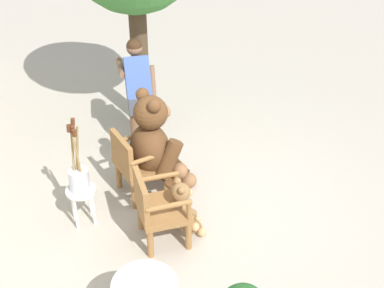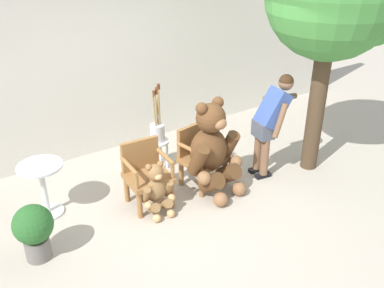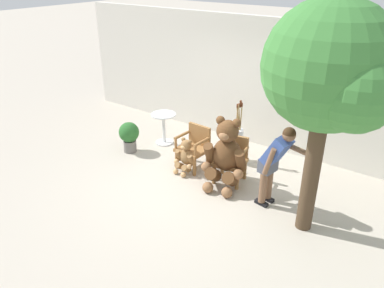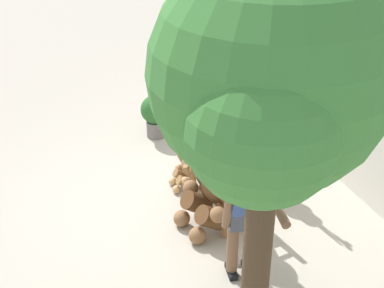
{
  "view_description": "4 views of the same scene",
  "coord_description": "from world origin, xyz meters",
  "px_view_note": "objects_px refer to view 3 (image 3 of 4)",
  "views": [
    {
      "loc": [
        -4.65,
        1.8,
        4.16
      ],
      "look_at": [
        0.17,
        -0.0,
        0.74
      ],
      "focal_mm": 50.0,
      "sensor_mm": 36.0,
      "label": 1
    },
    {
      "loc": [
        -2.6,
        -3.71,
        3.35
      ],
      "look_at": [
        0.21,
        0.49,
        0.74
      ],
      "focal_mm": 40.0,
      "sensor_mm": 36.0,
      "label": 2
    },
    {
      "loc": [
        3.48,
        -4.82,
        3.77
      ],
      "look_at": [
        -0.11,
        0.1,
        0.8
      ],
      "focal_mm": 35.0,
      "sensor_mm": 36.0,
      "label": 3
    },
    {
      "loc": [
        5.2,
        -1.62,
        3.9
      ],
      "look_at": [
        0.01,
        0.23,
        0.9
      ],
      "focal_mm": 50.0,
      "sensor_mm": 36.0,
      "label": 4
    }
  ],
  "objects_px": {
    "person_visitor": "(275,159)",
    "patio_tree": "(333,72)",
    "teddy_bear_small": "(186,156)",
    "round_side_table": "(164,125)",
    "teddy_bear_large": "(226,154)",
    "wooden_chair_left": "(194,146)",
    "potted_plant": "(129,135)",
    "white_stool": "(237,146)",
    "wooden_chair_right": "(231,158)",
    "brush_bucket": "(238,133)"
  },
  "relations": [
    {
      "from": "person_visitor",
      "to": "patio_tree",
      "type": "xyz_separation_m",
      "value": [
        0.75,
        -0.26,
        1.6
      ]
    },
    {
      "from": "brush_bucket",
      "to": "patio_tree",
      "type": "height_order",
      "value": "patio_tree"
    },
    {
      "from": "wooden_chair_left",
      "to": "potted_plant",
      "type": "height_order",
      "value": "wooden_chair_left"
    },
    {
      "from": "brush_bucket",
      "to": "round_side_table",
      "type": "bearing_deg",
      "value": -172.78
    },
    {
      "from": "patio_tree",
      "to": "brush_bucket",
      "type": "bearing_deg",
      "value": 147.06
    },
    {
      "from": "white_stool",
      "to": "round_side_table",
      "type": "distance_m",
      "value": 1.8
    },
    {
      "from": "teddy_bear_large",
      "to": "white_stool",
      "type": "height_order",
      "value": "teddy_bear_large"
    },
    {
      "from": "wooden_chair_left",
      "to": "white_stool",
      "type": "bearing_deg",
      "value": 50.82
    },
    {
      "from": "teddy_bear_large",
      "to": "patio_tree",
      "type": "bearing_deg",
      "value": -11.24
    },
    {
      "from": "wooden_chair_left",
      "to": "round_side_table",
      "type": "relative_size",
      "value": 1.19
    },
    {
      "from": "white_stool",
      "to": "brush_bucket",
      "type": "height_order",
      "value": "brush_bucket"
    },
    {
      "from": "wooden_chair_right",
      "to": "potted_plant",
      "type": "distance_m",
      "value": 2.42
    },
    {
      "from": "teddy_bear_large",
      "to": "wooden_chair_left",
      "type": "bearing_deg",
      "value": 164.02
    },
    {
      "from": "white_stool",
      "to": "round_side_table",
      "type": "height_order",
      "value": "round_side_table"
    },
    {
      "from": "teddy_bear_small",
      "to": "brush_bucket",
      "type": "distance_m",
      "value": 1.19
    },
    {
      "from": "potted_plant",
      "to": "teddy_bear_large",
      "type": "bearing_deg",
      "value": 0.71
    },
    {
      "from": "wooden_chair_right",
      "to": "teddy_bear_small",
      "type": "height_order",
      "value": "wooden_chair_right"
    },
    {
      "from": "wooden_chair_right",
      "to": "round_side_table",
      "type": "distance_m",
      "value": 2.12
    },
    {
      "from": "wooden_chair_left",
      "to": "teddy_bear_large",
      "type": "relative_size",
      "value": 0.64
    },
    {
      "from": "brush_bucket",
      "to": "round_side_table",
      "type": "distance_m",
      "value": 1.81
    },
    {
      "from": "white_stool",
      "to": "brush_bucket",
      "type": "distance_m",
      "value": 0.29
    },
    {
      "from": "person_visitor",
      "to": "white_stool",
      "type": "xyz_separation_m",
      "value": [
        -1.27,
        1.05,
        -0.55
      ]
    },
    {
      "from": "round_side_table",
      "to": "potted_plant",
      "type": "height_order",
      "value": "round_side_table"
    },
    {
      "from": "person_visitor",
      "to": "potted_plant",
      "type": "distance_m",
      "value": 3.43
    },
    {
      "from": "wooden_chair_right",
      "to": "person_visitor",
      "type": "bearing_deg",
      "value": -18.36
    },
    {
      "from": "wooden_chair_right",
      "to": "teddy_bear_large",
      "type": "height_order",
      "value": "teddy_bear_large"
    },
    {
      "from": "teddy_bear_large",
      "to": "round_side_table",
      "type": "distance_m",
      "value": 2.22
    },
    {
      "from": "wooden_chair_left",
      "to": "teddy_bear_large",
      "type": "distance_m",
      "value": 0.94
    },
    {
      "from": "teddy_bear_small",
      "to": "brush_bucket",
      "type": "height_order",
      "value": "brush_bucket"
    },
    {
      "from": "person_visitor",
      "to": "teddy_bear_large",
      "type": "bearing_deg",
      "value": 175.4
    },
    {
      "from": "teddy_bear_large",
      "to": "patio_tree",
      "type": "distance_m",
      "value": 2.55
    },
    {
      "from": "wooden_chair_right",
      "to": "teddy_bear_large",
      "type": "distance_m",
      "value": 0.32
    },
    {
      "from": "person_visitor",
      "to": "patio_tree",
      "type": "relative_size",
      "value": 0.44
    },
    {
      "from": "potted_plant",
      "to": "wooden_chair_left",
      "type": "bearing_deg",
      "value": 10.42
    },
    {
      "from": "round_side_table",
      "to": "potted_plant",
      "type": "relative_size",
      "value": 1.06
    },
    {
      "from": "teddy_bear_large",
      "to": "potted_plant",
      "type": "height_order",
      "value": "teddy_bear_large"
    },
    {
      "from": "round_side_table",
      "to": "patio_tree",
      "type": "relative_size",
      "value": 0.21
    },
    {
      "from": "wooden_chair_left",
      "to": "potted_plant",
      "type": "xyz_separation_m",
      "value": [
        -1.54,
        -0.28,
        -0.07
      ]
    },
    {
      "from": "person_visitor",
      "to": "round_side_table",
      "type": "bearing_deg",
      "value": 165.02
    },
    {
      "from": "person_visitor",
      "to": "white_stool",
      "type": "bearing_deg",
      "value": 140.63
    },
    {
      "from": "teddy_bear_small",
      "to": "round_side_table",
      "type": "xyz_separation_m",
      "value": [
        -1.2,
        0.77,
        0.09
      ]
    },
    {
      "from": "wooden_chair_left",
      "to": "teddy_bear_small",
      "type": "distance_m",
      "value": 0.3
    },
    {
      "from": "round_side_table",
      "to": "teddy_bear_large",
      "type": "bearing_deg",
      "value": -19.53
    },
    {
      "from": "wooden_chair_right",
      "to": "potted_plant",
      "type": "bearing_deg",
      "value": -173.29
    },
    {
      "from": "wooden_chair_right",
      "to": "white_stool",
      "type": "distance_m",
      "value": 0.77
    },
    {
      "from": "white_stool",
      "to": "potted_plant",
      "type": "distance_m",
      "value": 2.34
    },
    {
      "from": "teddy_bear_small",
      "to": "potted_plant",
      "type": "distance_m",
      "value": 1.53
    },
    {
      "from": "brush_bucket",
      "to": "patio_tree",
      "type": "bearing_deg",
      "value": -32.94
    },
    {
      "from": "white_stool",
      "to": "wooden_chair_right",
      "type": "bearing_deg",
      "value": -68.73
    },
    {
      "from": "wooden_chair_left",
      "to": "round_side_table",
      "type": "xyz_separation_m",
      "value": [
        -1.2,
        0.49,
        -0.01
      ]
    }
  ]
}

